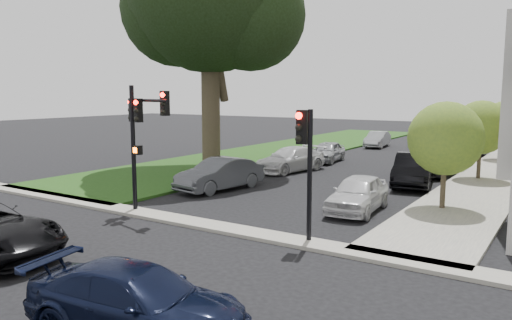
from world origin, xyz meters
The scene contains 19 objects.
ground centered at (0.00, 0.00, 0.00)m, with size 140.00×140.00×0.00m, color black.
grass_strip centered at (-9.00, 24.00, 0.06)m, with size 8.00×44.00×0.12m, color #173B0F.
sidewalk_right centered at (6.75, 24.00, 0.06)m, with size 3.50×44.00×0.12m, color gray.
sidewalk_cross centered at (0.00, 2.00, 0.06)m, with size 60.00×1.00×0.12m, color gray.
small_tree_a centered at (6.20, 8.91, 2.85)m, with size 2.86×2.86×4.29m.
small_tree_b centered at (6.20, 17.03, 2.81)m, with size 2.81×2.81×4.22m.
small_tree_c centered at (6.20, 26.09, 2.69)m, with size 2.70×2.70×4.04m.
traffic_signal_main centered at (-3.42, 2.23, 3.37)m, with size 2.39×0.70×4.89m.
traffic_signal_secondary centered at (3.62, 2.19, 2.88)m, with size 0.56×0.45×4.12m.
car_cross_far centered at (3.67, -4.81, 0.66)m, with size 1.86×4.57×1.33m, color black.
car_parked_0 centered at (3.44, 7.01, 0.71)m, with size 1.67×4.16×1.42m, color silver.
car_parked_1 centered at (3.75, 13.58, 0.80)m, with size 1.70×4.88×1.61m, color black.
car_parked_2 centered at (3.57, 17.82, 0.76)m, with size 2.51×5.45×1.51m, color #3F4247.
car_parked_3 centered at (3.74, 25.50, 0.71)m, with size 1.68×4.19×1.43m, color maroon.
car_parked_4 centered at (3.60, 29.64, 0.73)m, with size 2.04×5.01×1.45m, color #3F4247.
car_parked_5 centered at (-3.67, 7.50, 0.76)m, with size 1.61×4.61×1.52m, color #3F4247.
car_parked_6 centered at (-3.63, 14.28, 0.71)m, with size 2.00×4.92×1.43m, color silver.
car_parked_7 centered at (-3.53, 19.16, 0.69)m, with size 1.62×4.04×1.38m, color #999BA0.
car_parked_9 centered at (-3.81, 29.77, 0.66)m, with size 1.41×4.03×1.33m, color #999BA0.
Camera 1 is at (10.52, -11.17, 4.62)m, focal length 35.00 mm.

